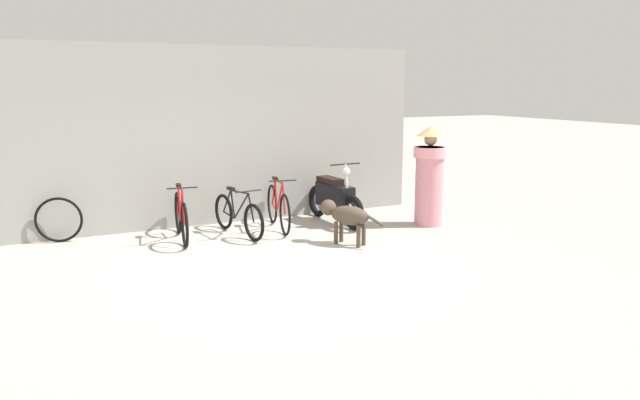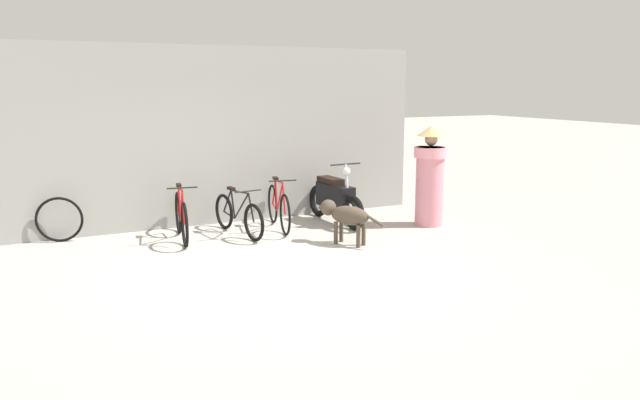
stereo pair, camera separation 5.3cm
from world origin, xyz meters
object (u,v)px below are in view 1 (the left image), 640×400
object	(u,v)px
bicycle_2	(278,207)
motorcycle	(335,198)
stray_dog	(345,215)
bicycle_0	(181,217)
bicycle_1	(238,216)
person_in_robes	(430,175)
spare_tire_left	(59,220)

from	to	relation	value
bicycle_2	motorcycle	size ratio (longest dim) A/B	0.89
bicycle_2	stray_dog	bearing A→B (deg)	30.79
bicycle_0	motorcycle	size ratio (longest dim) A/B	0.88
bicycle_1	person_in_robes	xyz separation A→B (m)	(3.23, -0.79, 0.56)
bicycle_0	bicycle_1	distance (m)	0.92
motorcycle	stray_dog	distance (m)	1.47
bicycle_1	spare_tire_left	bearing A→B (deg)	-115.55
bicycle_0	stray_dog	bearing A→B (deg)	66.40
bicycle_1	motorcycle	size ratio (longest dim) A/B	0.88
bicycle_1	stray_dog	xyz separation A→B (m)	(1.29, -1.29, 0.13)
bicycle_1	stray_dog	bearing A→B (deg)	36.32
bicycle_1	bicycle_2	bearing A→B (deg)	89.92
bicycle_2	bicycle_1	bearing A→B (deg)	-71.17
bicycle_2	bicycle_0	bearing A→B (deg)	-78.54
bicycle_2	motorcycle	distance (m)	1.07
bicycle_2	stray_dog	size ratio (longest dim) A/B	1.59
bicycle_1	person_in_robes	world-z (taller)	person_in_robes
stray_dog	motorcycle	bearing A→B (deg)	-51.69
bicycle_1	bicycle_0	bearing A→B (deg)	-103.63
motorcycle	person_in_robes	size ratio (longest dim) A/B	1.07
bicycle_0	stray_dog	size ratio (longest dim) A/B	1.59
bicycle_0	motorcycle	bearing A→B (deg)	98.24
bicycle_1	person_in_robes	size ratio (longest dim) A/B	0.94
bicycle_2	spare_tire_left	bearing A→B (deg)	-91.18
stray_dog	spare_tire_left	world-z (taller)	spare_tire_left
bicycle_0	person_in_robes	size ratio (longest dim) A/B	0.94
stray_dog	person_in_robes	world-z (taller)	person_in_robes
person_in_robes	stray_dog	bearing A→B (deg)	-5.83
motorcycle	bicycle_0	bearing A→B (deg)	-92.10
stray_dog	spare_tire_left	size ratio (longest dim) A/B	1.44
spare_tire_left	person_in_robes	bearing A→B (deg)	-15.12
bicycle_2	spare_tire_left	xyz separation A→B (m)	(-3.42, 0.69, -0.01)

